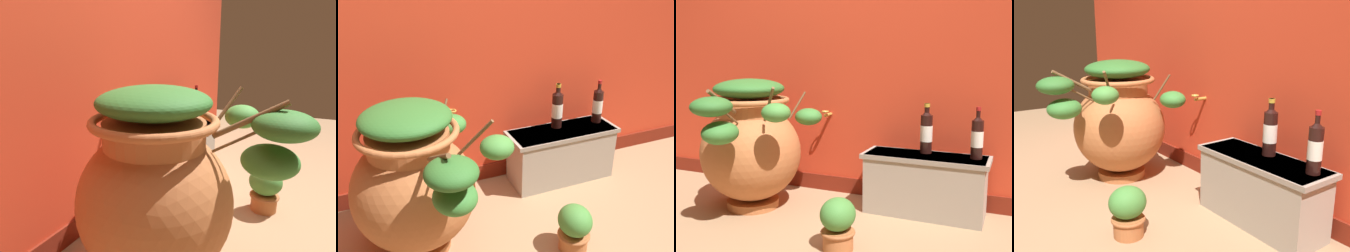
{
  "view_description": "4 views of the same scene",
  "coord_description": "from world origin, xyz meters",
  "views": [
    {
      "loc": [
        -1.54,
        0.0,
        1.03
      ],
      "look_at": [
        -0.04,
        0.75,
        0.59
      ],
      "focal_mm": 30.25,
      "sensor_mm": 36.0,
      "label": 1
    },
    {
      "loc": [
        -0.75,
        -1.27,
        1.61
      ],
      "look_at": [
        0.12,
        0.83,
        0.55
      ],
      "focal_mm": 40.55,
      "sensor_mm": 36.0,
      "label": 2
    },
    {
      "loc": [
        1.16,
        -1.74,
        1.03
      ],
      "look_at": [
        0.05,
        0.8,
        0.58
      ],
      "focal_mm": 43.94,
      "sensor_mm": 36.0,
      "label": 3
    },
    {
      "loc": [
        2.02,
        -0.68,
        1.14
      ],
      "look_at": [
        -0.05,
        0.78,
        0.48
      ],
      "focal_mm": 40.81,
      "sensor_mm": 36.0,
      "label": 4
    }
  ],
  "objects": [
    {
      "name": "wine_bottle_middle",
      "position": [
        0.91,
        0.92,
        0.55
      ],
      "size": [
        0.08,
        0.08,
        0.33
      ],
      "color": "black",
      "rests_on": "stone_ledge"
    },
    {
      "name": "stone_ledge",
      "position": [
        0.6,
        0.89,
        0.22
      ],
      "size": [
        0.82,
        0.3,
        0.41
      ],
      "color": "#9E9384",
      "rests_on": "ground_plane"
    },
    {
      "name": "back_wall",
      "position": [
        -0.0,
        1.2,
        1.29
      ],
      "size": [
        4.4,
        0.33,
        2.6
      ],
      "color": "red",
      "rests_on": "ground_plane"
    },
    {
      "name": "potted_shrub",
      "position": [
        0.28,
        0.18,
        0.16
      ],
      "size": [
        0.19,
        0.21,
        0.29
      ],
      "color": "#B26638",
      "rests_on": "ground_plane"
    },
    {
      "name": "wine_bottle_left",
      "position": [
        0.58,
        0.96,
        0.56
      ],
      "size": [
        0.08,
        0.08,
        0.33
      ],
      "color": "black",
      "rests_on": "stone_ledge"
    },
    {
      "name": "ground_plane",
      "position": [
        0.0,
        0.0,
        0.0
      ],
      "size": [
        7.0,
        7.0,
        0.0
      ],
      "primitive_type": "plane",
      "color": "#9E7A56"
    },
    {
      "name": "terracotta_urn",
      "position": [
        -0.54,
        0.54,
        0.46
      ],
      "size": [
        0.82,
        0.99,
        0.9
      ],
      "color": "#B26638",
      "rests_on": "ground_plane"
    }
  ]
}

